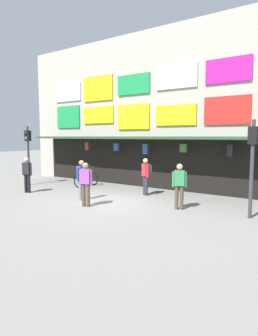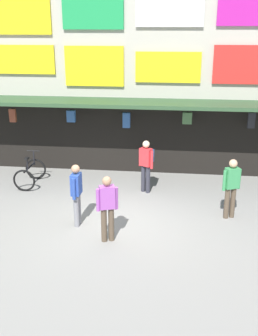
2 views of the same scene
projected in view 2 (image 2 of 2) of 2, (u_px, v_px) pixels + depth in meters
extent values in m
plane|color=gray|center=(114.00, 221.00, 10.99)|extent=(80.00, 80.00, 0.00)
cube|color=#B2AD9E|center=(133.00, 56.00, 13.96)|extent=(18.00, 1.20, 8.00)
cube|color=#2D4C2D|center=(128.00, 103.00, 13.21)|extent=(15.30, 1.40, 0.12)
cube|color=yellow|center=(19.00, 12.00, 13.29)|extent=(2.13, 0.08, 1.38)
cube|color=green|center=(93.00, 13.00, 13.03)|extent=(2.00, 0.08, 1.03)
cube|color=white|center=(170.00, 8.00, 12.71)|extent=(2.15, 0.08, 1.12)
cube|color=#B71E93|center=(250.00, 8.00, 12.44)|extent=(1.99, 0.08, 1.05)
cube|color=yellow|center=(23.00, 60.00, 13.79)|extent=(2.21, 0.08, 0.95)
cube|color=yellow|center=(94.00, 66.00, 13.59)|extent=(1.99, 0.08, 1.31)
cube|color=yellow|center=(168.00, 67.00, 13.32)|extent=(2.14, 0.08, 0.99)
cube|color=red|center=(245.00, 65.00, 13.01)|extent=(2.02, 0.08, 1.22)
cylinder|color=black|center=(12.00, 106.00, 13.67)|extent=(0.02, 0.02, 0.21)
cube|color=brown|center=(13.00, 115.00, 13.78)|extent=(0.21, 0.13, 0.45)
cylinder|color=black|center=(71.00, 107.00, 13.61)|extent=(0.02, 0.02, 0.25)
cube|color=#2D5693|center=(71.00, 116.00, 13.71)|extent=(0.28, 0.17, 0.39)
cylinder|color=black|center=(126.00, 109.00, 13.30)|extent=(0.02, 0.02, 0.26)
cube|color=#2D5693|center=(126.00, 120.00, 13.43)|extent=(0.25, 0.15, 0.50)
cylinder|color=black|center=(188.00, 109.00, 13.19)|extent=(0.02, 0.02, 0.22)
cube|color=#477042|center=(187.00, 118.00, 13.29)|extent=(0.30, 0.18, 0.38)
cylinder|color=black|center=(252.00, 109.00, 13.11)|extent=(0.02, 0.02, 0.22)
cube|color=#232328|center=(251.00, 120.00, 13.24)|extent=(0.23, 0.14, 0.51)
cube|color=black|center=(131.00, 138.00, 14.30)|extent=(15.30, 0.04, 2.50)
torus|color=black|center=(36.00, 169.00, 13.87)|extent=(0.72, 0.06, 0.72)
torus|color=black|center=(24.00, 181.00, 12.84)|extent=(0.72, 0.06, 0.72)
cylinder|color=black|center=(30.00, 167.00, 13.27)|extent=(0.05, 0.99, 0.05)
cylinder|color=black|center=(27.00, 164.00, 13.06)|extent=(0.04, 0.04, 0.35)
cube|color=black|center=(27.00, 158.00, 13.00)|extent=(0.10, 0.20, 0.06)
cylinder|color=black|center=(34.00, 158.00, 13.65)|extent=(0.04, 0.04, 0.50)
cylinder|color=black|center=(33.00, 151.00, 13.57)|extent=(0.44, 0.04, 0.04)
cylinder|color=brown|center=(111.00, 224.00, 9.87)|extent=(0.14, 0.14, 0.88)
cylinder|color=brown|center=(104.00, 225.00, 9.83)|extent=(0.14, 0.14, 0.88)
cube|color=#9E4CA8|center=(107.00, 197.00, 9.61)|extent=(0.41, 0.33, 0.56)
sphere|color=#A87A5B|center=(107.00, 181.00, 9.48)|extent=(0.22, 0.22, 0.22)
cylinder|color=#9E4CA8|center=(116.00, 198.00, 9.68)|extent=(0.09, 0.09, 0.56)
cylinder|color=#9E4CA8|center=(98.00, 200.00, 9.58)|extent=(0.09, 0.09, 0.56)
cylinder|color=#2D2D38|center=(148.00, 179.00, 12.71)|extent=(0.14, 0.14, 0.88)
cylinder|color=#2D2D38|center=(143.00, 178.00, 12.81)|extent=(0.14, 0.14, 0.88)
cube|color=red|center=(146.00, 157.00, 12.52)|extent=(0.42, 0.38, 0.56)
sphere|color=beige|center=(146.00, 144.00, 12.38)|extent=(0.22, 0.22, 0.22)
cylinder|color=red|center=(152.00, 160.00, 12.41)|extent=(0.09, 0.09, 0.56)
cylinder|color=red|center=(140.00, 157.00, 12.67)|extent=(0.09, 0.09, 0.56)
cube|color=#2D5693|center=(149.00, 155.00, 12.63)|extent=(0.32, 0.28, 0.40)
cylinder|color=gray|center=(76.00, 211.00, 10.56)|extent=(0.14, 0.14, 0.88)
cylinder|color=gray|center=(78.00, 208.00, 10.73)|extent=(0.14, 0.14, 0.88)
cube|color=#28479E|center=(76.00, 184.00, 10.40)|extent=(0.24, 0.37, 0.56)
sphere|color=#A87A5B|center=(75.00, 169.00, 10.27)|extent=(0.22, 0.22, 0.22)
cylinder|color=#28479E|center=(74.00, 189.00, 10.22)|extent=(0.09, 0.09, 0.56)
cylinder|color=#28479E|center=(79.00, 183.00, 10.62)|extent=(0.09, 0.09, 0.56)
cylinder|color=brown|center=(227.00, 203.00, 11.03)|extent=(0.14, 0.14, 0.88)
cylinder|color=brown|center=(233.00, 202.00, 11.08)|extent=(0.14, 0.14, 0.88)
cube|color=#388E51|center=(232.00, 178.00, 10.81)|extent=(0.42, 0.35, 0.56)
sphere|color=tan|center=(233.00, 163.00, 10.68)|extent=(0.22, 0.22, 0.22)
cylinder|color=#388E51|center=(225.00, 181.00, 10.77)|extent=(0.09, 0.09, 0.56)
cylinder|color=#388E51|center=(239.00, 179.00, 10.89)|extent=(0.09, 0.09, 0.56)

